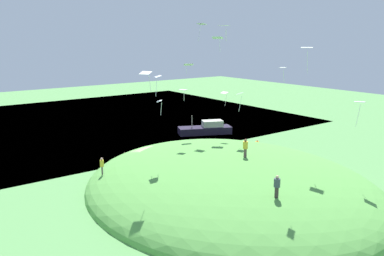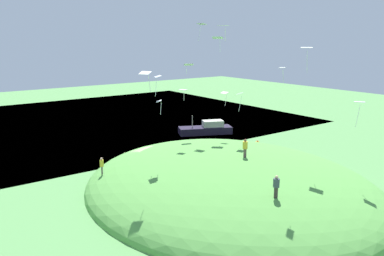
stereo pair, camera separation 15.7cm
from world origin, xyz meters
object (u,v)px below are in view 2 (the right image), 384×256
(kite_9, at_px, (359,104))
(person_near_shore, at_px, (257,144))
(kite_11, at_px, (189,65))
(boat_on_lake, at_px, (207,129))
(person_walking_path, at_px, (245,146))
(kite_8, at_px, (183,90))
(kite_2, at_px, (218,38))
(kite_4, at_px, (225,94))
(kite_3, at_px, (282,69))
(kite_5, at_px, (202,25))
(kite_6, at_px, (158,78))
(kite_1, at_px, (307,49))
(kite_10, at_px, (146,74))
(mooring_post, at_px, (125,158))
(kite_7, at_px, (240,95))
(person_on_hilltop, at_px, (276,184))
(kite_12, at_px, (223,26))
(person_with_child, at_px, (102,164))
(kite_0, at_px, (159,102))

(kite_9, bearing_deg, person_near_shore, 161.84)
(person_near_shore, xyz_separation_m, kite_11, (-2.90, -8.81, 10.33))
(boat_on_lake, relative_size, kite_9, 3.89)
(person_walking_path, bearing_deg, boat_on_lake, 77.41)
(kite_8, height_order, kite_11, kite_11)
(kite_2, xyz_separation_m, kite_4, (1.49, -0.16, -6.06))
(boat_on_lake, bearing_deg, kite_3, -93.26)
(boat_on_lake, height_order, person_walking_path, person_walking_path)
(kite_2, distance_m, kite_3, 16.46)
(kite_5, height_order, kite_6, kite_5)
(kite_2, relative_size, kite_5, 0.87)
(kite_1, bearing_deg, kite_10, -113.69)
(kite_4, bearing_deg, kite_10, -67.67)
(boat_on_lake, bearing_deg, mooring_post, -136.16)
(kite_7, relative_size, kite_9, 0.94)
(person_near_shore, height_order, kite_11, kite_11)
(kite_1, distance_m, kite_11, 15.49)
(kite_3, distance_m, kite_8, 13.82)
(boat_on_lake, xyz_separation_m, kite_8, (13.00, -13.53, 8.33))
(kite_3, bearing_deg, person_on_hilltop, -49.99)
(kite_11, bearing_deg, mooring_post, -111.65)
(person_on_hilltop, distance_m, kite_6, 14.40)
(boat_on_lake, xyz_separation_m, kite_10, (18.36, -21.00, 10.78))
(person_walking_path, distance_m, kite_12, 13.85)
(person_with_child, bearing_deg, mooring_post, 174.38)
(person_near_shore, bearing_deg, kite_11, -151.59)
(kite_1, xyz_separation_m, kite_2, (-12.55, 0.48, 0.93))
(mooring_post, bearing_deg, kite_4, 52.32)
(kite_5, relative_size, kite_9, 0.93)
(person_near_shore, relative_size, kite_6, 0.83)
(person_on_hilltop, relative_size, kite_6, 0.91)
(kite_6, bearing_deg, kite_3, 20.53)
(person_on_hilltop, relative_size, kite_7, 0.86)
(kite_1, distance_m, mooring_post, 23.82)
(kite_11, bearing_deg, kite_8, -41.68)
(kite_9, bearing_deg, kite_2, -175.84)
(person_near_shore, relative_size, kite_0, 1.14)
(mooring_post, bearing_deg, kite_10, -18.11)
(person_walking_path, bearing_deg, kite_3, -92.78)
(kite_10, xyz_separation_m, mooring_post, (-12.46, 4.08, -10.85))
(kite_0, height_order, kite_4, kite_0)
(kite_6, bearing_deg, person_with_child, -124.29)
(mooring_post, bearing_deg, kite_2, 59.09)
(person_walking_path, relative_size, kite_0, 1.28)
(kite_4, distance_m, kite_10, 14.63)
(kite_1, bearing_deg, kite_9, 21.52)
(kite_8, distance_m, kite_10, 9.51)
(kite_3, relative_size, kite_4, 0.72)
(person_near_shore, distance_m, kite_12, 27.06)
(person_on_hilltop, distance_m, kite_3, 8.53)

